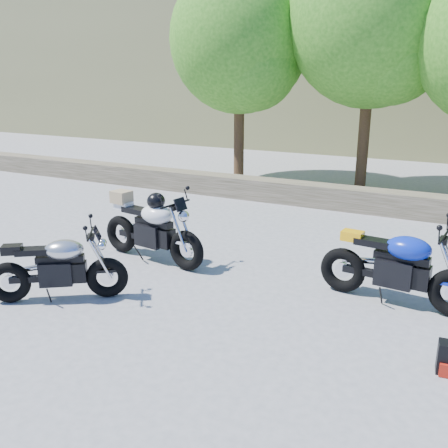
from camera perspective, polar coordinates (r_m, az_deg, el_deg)
The scene contains 7 objects.
ground at distance 6.94m, azimuth -5.28°, elevation -7.84°, with size 90.00×90.00×0.00m, color gray.
stone_wall at distance 11.64m, azimuth 9.24°, elevation 3.42°, with size 22.00×0.55×0.50m, color #4B4532.
tree_decid_left at distance 13.77m, azimuth 2.11°, elevation 19.81°, with size 3.67×3.67×5.62m.
tree_decid_mid at distance 13.15m, azimuth 17.06°, elevation 21.07°, with size 4.08×4.08×6.24m.
silver_bike at distance 6.91m, azimuth -18.38°, elevation -4.82°, with size 1.57×1.15×0.91m.
white_bike at distance 7.99m, azimuth -8.32°, elevation -0.37°, with size 2.05×0.65×1.14m.
blue_bike at distance 6.79m, azimuth 19.26°, elevation -4.75°, with size 2.05×0.65×1.03m.
Camera 1 is at (3.42, -5.32, 2.87)m, focal length 40.00 mm.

